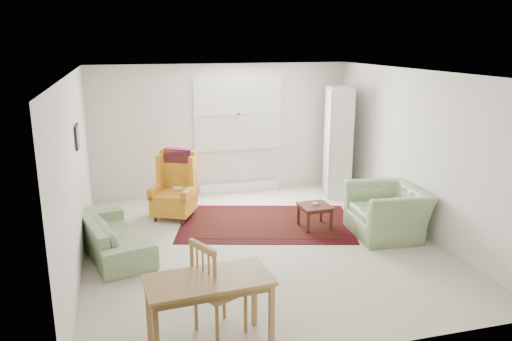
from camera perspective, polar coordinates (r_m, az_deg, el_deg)
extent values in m
cube|color=beige|center=(7.46, 0.61, -8.39)|extent=(5.00, 5.50, 0.01)
cube|color=white|center=(6.88, 0.67, 11.14)|extent=(5.00, 5.50, 0.01)
cube|color=silver|center=(9.68, -3.80, 4.71)|extent=(5.00, 0.04, 2.50)
cube|color=silver|center=(4.60, 10.05, -6.93)|extent=(5.00, 0.04, 2.50)
cube|color=silver|center=(6.84, -19.95, -0.39)|extent=(0.04, 5.50, 2.50)
cube|color=silver|center=(8.09, 17.94, 2.02)|extent=(0.04, 5.50, 2.50)
cube|color=white|center=(9.68, -2.06, 6.52)|extent=(1.72, 0.06, 1.42)
cube|color=white|center=(9.68, -2.06, 6.52)|extent=(1.60, 0.02, 1.30)
cube|color=silver|center=(9.94, -1.90, -1.88)|extent=(1.60, 0.12, 0.18)
cube|color=black|center=(7.24, -19.78, 3.68)|extent=(0.03, 0.42, 0.32)
cube|color=#AA8D4E|center=(7.24, -19.66, 3.69)|extent=(0.01, 0.34, 0.24)
imported|color=#789664|center=(7.33, -16.07, -6.34)|extent=(1.16, 1.94, 0.73)
imported|color=#789664|center=(7.92, 14.81, -4.03)|extent=(1.10, 1.23, 0.90)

